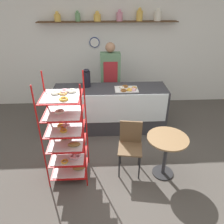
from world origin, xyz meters
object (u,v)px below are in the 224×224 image
object	(u,v)px
person_worker	(110,79)
donut_tray_counter	(127,89)
coffee_carafe	(87,78)
cafe_chair	(130,142)
cafe_table	(166,147)
pastry_rack	(67,136)

from	to	relation	value
person_worker	donut_tray_counter	distance (m)	0.67
person_worker	donut_tray_counter	world-z (taller)	person_worker
coffee_carafe	person_worker	bearing A→B (deg)	37.93
coffee_carafe	cafe_chair	bearing A→B (deg)	-61.74
person_worker	donut_tray_counter	size ratio (longest dim) A/B	3.81
person_worker	cafe_table	bearing A→B (deg)	-67.64
pastry_rack	donut_tray_counter	xyz separation A→B (m)	(1.06, 1.30, 0.20)
pastry_rack	person_worker	world-z (taller)	person_worker
cafe_chair	coffee_carafe	world-z (taller)	coffee_carafe
pastry_rack	donut_tray_counter	bearing A→B (deg)	50.77
coffee_carafe	pastry_rack	bearing A→B (deg)	-99.21
coffee_carafe	donut_tray_counter	xyz separation A→B (m)	(0.82, -0.20, -0.16)
cafe_chair	donut_tray_counter	distance (m)	1.27
pastry_rack	person_worker	size ratio (longest dim) A/B	0.97
pastry_rack	cafe_table	bearing A→B (deg)	-2.27
pastry_rack	coffee_carafe	bearing A→B (deg)	80.79
pastry_rack	cafe_chair	size ratio (longest dim) A/B	1.94
cafe_table	pastry_rack	bearing A→B (deg)	177.73
pastry_rack	person_worker	bearing A→B (deg)	68.57
person_worker	cafe_chair	distance (m)	1.86
pastry_rack	cafe_table	world-z (taller)	pastry_rack
pastry_rack	coffee_carafe	world-z (taller)	pastry_rack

